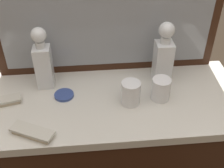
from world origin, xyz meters
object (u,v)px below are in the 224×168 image
object	(u,v)px
silver_brush_front	(4,101)
porcelain_dish	(64,95)
crystal_tumbler_far_right	(131,94)
crystal_decanter_right	(43,64)
crystal_decanter_left	(163,59)
crystal_tumbler_far_left	(161,90)
silver_brush_right	(32,132)

from	to	relation	value
silver_brush_front	porcelain_dish	distance (m)	0.25
crystal_tumbler_far_right	porcelain_dish	distance (m)	0.29
crystal_decanter_right	porcelain_dish	size ratio (longest dim) A/B	3.41
crystal_decanter_left	silver_brush_front	world-z (taller)	crystal_decanter_left
porcelain_dish	silver_brush_front	bearing A→B (deg)	-174.30
crystal_tumbler_far_left	silver_brush_right	size ratio (longest dim) A/B	0.56
silver_brush_right	crystal_decanter_right	bearing A→B (deg)	84.74
crystal_decanter_right	crystal_decanter_left	world-z (taller)	crystal_decanter_left
crystal_tumbler_far_right	silver_brush_front	distance (m)	0.53
silver_brush_front	crystal_tumbler_far_right	bearing A→B (deg)	-4.56
crystal_tumbler_far_right	silver_brush_front	world-z (taller)	crystal_tumbler_far_right
silver_brush_front	porcelain_dish	world-z (taller)	silver_brush_front
crystal_tumbler_far_left	porcelain_dish	distance (m)	0.41
crystal_decanter_right	crystal_tumbler_far_left	world-z (taller)	crystal_decanter_right
silver_brush_right	porcelain_dish	distance (m)	0.24
crystal_tumbler_far_right	silver_brush_right	distance (m)	0.42
crystal_decanter_left	porcelain_dish	xyz separation A→B (m)	(-0.44, -0.07, -0.11)
silver_brush_right	porcelain_dish	world-z (taller)	silver_brush_right
crystal_tumbler_far_left	porcelain_dish	size ratio (longest dim) A/B	1.17
crystal_decanter_right	crystal_tumbler_far_right	distance (m)	0.40
crystal_tumbler_far_right	silver_brush_front	xyz separation A→B (m)	(-0.53, 0.04, -0.03)
crystal_tumbler_far_right	crystal_tumbler_far_left	bearing A→B (deg)	7.39
crystal_decanter_right	porcelain_dish	bearing A→B (deg)	-47.73
crystal_decanter_left	crystal_tumbler_far_left	size ratio (longest dim) A/B	2.98
silver_brush_right	porcelain_dish	bearing A→B (deg)	63.09
porcelain_dish	crystal_decanter_right	bearing A→B (deg)	132.27
crystal_decanter_right	crystal_decanter_left	size ratio (longest dim) A/B	0.98
crystal_decanter_right	porcelain_dish	distance (m)	0.16
crystal_decanter_right	silver_brush_right	bearing A→B (deg)	-95.26
crystal_decanter_right	silver_brush_right	xyz separation A→B (m)	(-0.03, -0.30, -0.10)
crystal_decanter_right	silver_brush_front	world-z (taller)	crystal_decanter_right
crystal_tumbler_far_right	crystal_tumbler_far_left	xyz separation A→B (m)	(0.13, 0.02, -0.00)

